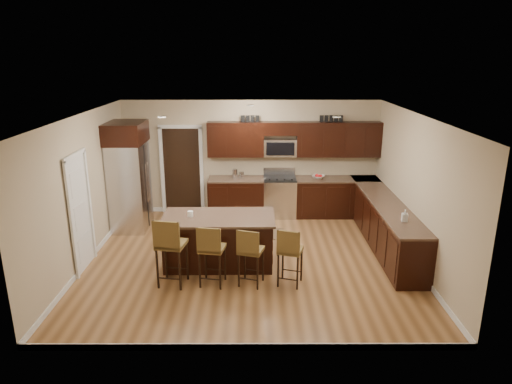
{
  "coord_description": "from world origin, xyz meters",
  "views": [
    {
      "loc": [
        0.1,
        -7.84,
        3.72
      ],
      "look_at": [
        0.12,
        0.4,
        1.21
      ],
      "focal_mm": 32.0,
      "sensor_mm": 36.0,
      "label": 1
    }
  ],
  "objects_px": {
    "range": "(280,197)",
    "stool_left": "(170,245)",
    "island": "(219,242)",
    "refrigerator": "(129,175)",
    "stool_right": "(250,251)",
    "stool_mid": "(211,249)",
    "stool_extra": "(290,250)"
  },
  "relations": [
    {
      "from": "range",
      "to": "stool_right",
      "type": "height_order",
      "value": "range"
    },
    {
      "from": "stool_left",
      "to": "refrigerator",
      "type": "distance_m",
      "value": 3.01
    },
    {
      "from": "range",
      "to": "stool_left",
      "type": "distance_m",
      "value": 3.99
    },
    {
      "from": "island",
      "to": "refrigerator",
      "type": "bearing_deg",
      "value": 138.17
    },
    {
      "from": "range",
      "to": "stool_left",
      "type": "relative_size",
      "value": 0.93
    },
    {
      "from": "stool_mid",
      "to": "stool_right",
      "type": "distance_m",
      "value": 0.64
    },
    {
      "from": "stool_left",
      "to": "stool_right",
      "type": "height_order",
      "value": "stool_left"
    },
    {
      "from": "island",
      "to": "refrigerator",
      "type": "distance_m",
      "value": 2.85
    },
    {
      "from": "stool_left",
      "to": "stool_extra",
      "type": "relative_size",
      "value": 1.18
    },
    {
      "from": "range",
      "to": "stool_extra",
      "type": "bearing_deg",
      "value": -90.25
    },
    {
      "from": "stool_mid",
      "to": "stool_right",
      "type": "bearing_deg",
      "value": 10.68
    },
    {
      "from": "stool_left",
      "to": "stool_mid",
      "type": "height_order",
      "value": "stool_left"
    },
    {
      "from": "range",
      "to": "stool_mid",
      "type": "xyz_separation_m",
      "value": [
        -1.3,
        -3.45,
        0.2
      ]
    },
    {
      "from": "range",
      "to": "stool_extra",
      "type": "relative_size",
      "value": 1.1
    },
    {
      "from": "island",
      "to": "refrigerator",
      "type": "relative_size",
      "value": 0.86
    },
    {
      "from": "island",
      "to": "stool_mid",
      "type": "distance_m",
      "value": 0.88
    },
    {
      "from": "island",
      "to": "stool_left",
      "type": "relative_size",
      "value": 1.7
    },
    {
      "from": "stool_left",
      "to": "refrigerator",
      "type": "bearing_deg",
      "value": 126.69
    },
    {
      "from": "stool_right",
      "to": "refrigerator",
      "type": "distance_m",
      "value": 3.78
    },
    {
      "from": "stool_left",
      "to": "range",
      "type": "bearing_deg",
      "value": 70.4
    },
    {
      "from": "stool_left",
      "to": "stool_extra",
      "type": "distance_m",
      "value": 1.96
    },
    {
      "from": "island",
      "to": "stool_mid",
      "type": "height_order",
      "value": "stool_mid"
    },
    {
      "from": "stool_extra",
      "to": "range",
      "type": "bearing_deg",
      "value": 106.71
    },
    {
      "from": "island",
      "to": "stool_right",
      "type": "xyz_separation_m",
      "value": [
        0.58,
        -0.84,
        0.2
      ]
    },
    {
      "from": "island",
      "to": "stool_extra",
      "type": "distance_m",
      "value": 1.5
    },
    {
      "from": "island",
      "to": "stool_extra",
      "type": "relative_size",
      "value": 2.0
    },
    {
      "from": "range",
      "to": "stool_left",
      "type": "height_order",
      "value": "stool_left"
    },
    {
      "from": "range",
      "to": "stool_extra",
      "type": "height_order",
      "value": "range"
    },
    {
      "from": "stool_right",
      "to": "island",
      "type": "bearing_deg",
      "value": 141.43
    },
    {
      "from": "range",
      "to": "island",
      "type": "relative_size",
      "value": 0.55
    },
    {
      "from": "stool_mid",
      "to": "stool_right",
      "type": "relative_size",
      "value": 1.06
    },
    {
      "from": "island",
      "to": "stool_extra",
      "type": "height_order",
      "value": "stool_extra"
    }
  ]
}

